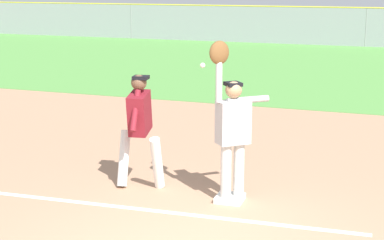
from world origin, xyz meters
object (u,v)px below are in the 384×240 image
Objects in this scene: first_base at (230,198)px; parked_car_blue at (166,23)px; parked_car_green at (267,25)px; runner at (140,123)px; fielder at (232,125)px; baseball at (203,65)px.

parked_car_blue reaches higher than first_base.
parked_car_green is at bearing -3.68° from parked_car_blue.
runner is 0.38× the size of parked_car_blue.
fielder is 0.51× the size of parked_car_blue.
baseball is 0.02× the size of parked_car_green.
parked_car_blue is at bearing 102.02° from runner.
parked_car_blue is (-11.02, 24.27, -0.45)m from fielder.
baseball is at bearing -2.24° from runner.
baseball is 26.27m from parked_car_blue.
first_base is 1.08m from fielder.
first_base is 1.72m from runner.
baseball is at bearing 23.82° from fielder.
baseball is at bearing 156.56° from first_base.
first_base is at bearing -13.30° from runner.
fielder is 1.33× the size of runner.
parked_car_green is at bearing 101.15° from baseball.
first_base is 5.14× the size of baseball.
runner is 1.30m from baseball.
baseball is (0.94, 0.12, 0.89)m from runner.
fielder reaches higher than parked_car_blue.
first_base is at bearing -71.78° from parked_car_green.
parked_car_green is (-5.23, 24.26, 0.63)m from first_base.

